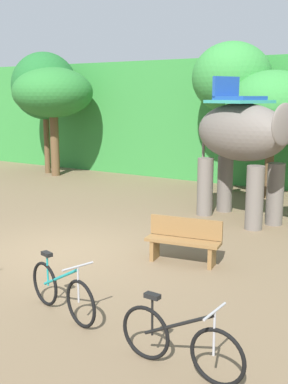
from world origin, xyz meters
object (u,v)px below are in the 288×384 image
tree_right (45,86)px  wooden_bench (184,239)px  tree_center_left (53,93)px  tree_left (272,108)px  tree_center_right (232,79)px  bike_black (179,342)px  elephant (251,139)px  bike_teal (62,291)px

tree_right → wooden_bench: bearing=-34.0°
tree_center_left → tree_left: (8.92, 0.37, -0.47)m
tree_right → tree_center_right: (8.10, 0.46, 0.18)m
bike_black → wooden_bench: size_ratio=1.11×
tree_center_left → tree_left: size_ratio=1.08×
bike_black → elephant: bearing=104.1°
bike_teal → tree_right: bearing=134.3°
tree_right → bike_teal: size_ratio=3.05×
bike_teal → elephant: bearing=86.4°
wooden_bench → bike_black: bearing=-63.1°
tree_center_right → tree_left: tree_center_right is taller
elephant → bike_teal: bearing=-93.6°
bike_teal → wooden_bench: bearing=81.6°
bike_teal → bike_black: size_ratio=0.97×
tree_center_left → wooden_bench: tree_center_left is taller
tree_center_left → wooden_bench: (9.47, -6.57, -2.90)m
tree_center_left → bike_black: bearing=-41.8°
elephant → wooden_bench: (0.03, -3.65, -1.72)m
tree_right → elephant: tree_right is taller
tree_center_right → elephant: size_ratio=1.20×
tree_left → elephant: (0.52, -3.28, -0.71)m
tree_right → bike_teal: bearing=-45.7°
tree_right → tree_left: bearing=0.3°
tree_right → tree_center_left: bearing=-23.3°
bike_teal → wooden_bench: (0.46, 3.10, 0.09)m
elephant → tree_left: bearing=99.0°
tree_center_right → bike_black: tree_center_right is taller
tree_right → bike_black: size_ratio=2.95×
tree_center_right → bike_black: bearing=-70.3°
elephant → tree_right: bearing=162.4°
tree_right → tree_center_right: tree_center_right is taller
tree_right → tree_center_left: 0.86m
tree_center_left → bike_teal: (9.01, -9.66, -2.99)m
tree_right → bike_black: bearing=-40.9°
tree_center_left → tree_left: 8.94m
tree_right → wooden_bench: (10.21, -6.89, -3.18)m
tree_left → tree_center_right: bearing=165.0°
elephant → tree_center_left: bearing=162.9°
tree_left → wooden_bench: tree_left is taller
tree_right → tree_center_left: size_ratio=1.15×
wooden_bench → tree_center_left: bearing=145.3°
tree_center_right → bike_teal: 11.12m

